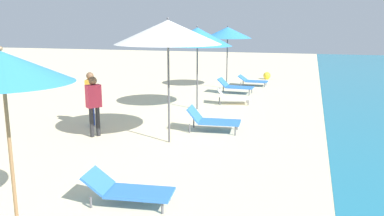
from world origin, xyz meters
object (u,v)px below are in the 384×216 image
object	(u,v)px
person_walking_near	(91,94)
umbrella_second	(2,67)
lounger_third_shoreside	(212,120)
umbrella_fourth	(197,37)
lounger_fourth_shoreside	(233,97)
lounger_farthest_inland	(235,86)
umbrella_third	(168,32)
beach_ball	(267,76)
lounger_second_shoreside	(128,189)
person_walking_mid	(94,101)
umbrella_farthest	(228,33)
lounger_farthest_shoreside	(253,80)

from	to	relation	value
person_walking_near	umbrella_second	bearing A→B (deg)	95.20
lounger_third_shoreside	umbrella_fourth	xyz separation A→B (m)	(-1.18, 2.66, 2.12)
lounger_fourth_shoreside	lounger_farthest_inland	bearing A→B (deg)	84.41
umbrella_third	person_walking_near	bearing A→B (deg)	161.57
beach_ball	umbrella_second	bearing A→B (deg)	-95.50
lounger_second_shoreside	beach_ball	xyz separation A→B (m)	(0.56, 15.57, -0.06)
person_walking_mid	person_walking_near	bearing A→B (deg)	162.05
umbrella_second	umbrella_fourth	world-z (taller)	umbrella_fourth
umbrella_fourth	lounger_farthest_inland	bearing A→B (deg)	79.24
lounger_farthest_inland	beach_ball	world-z (taller)	lounger_farthest_inland
lounger_third_shoreside	person_walking_mid	distance (m)	3.16
umbrella_farthest	person_walking_mid	world-z (taller)	umbrella_farthest
lounger_farthest_shoreside	beach_ball	xyz separation A→B (m)	(0.41, 2.45, -0.06)
umbrella_third	person_walking_mid	size ratio (longest dim) A/B	1.93
person_walking_mid	lounger_farthest_shoreside	bearing A→B (deg)	112.55
lounger_fourth_shoreside	beach_ball	world-z (taller)	lounger_fourth_shoreside
umbrella_third	lounger_farthest_shoreside	distance (m)	10.00
umbrella_second	lounger_farthest_inland	bearing A→B (deg)	86.23
person_walking_mid	umbrella_fourth	bearing A→B (deg)	106.01
person_walking_near	person_walking_mid	bearing A→B (deg)	108.73
lounger_third_shoreside	umbrella_third	bearing A→B (deg)	-126.39
umbrella_second	umbrella_third	distance (m)	4.77
umbrella_third	lounger_second_shoreside	bearing A→B (deg)	-81.40
lounger_farthest_inland	person_walking_near	world-z (taller)	person_walking_near
person_walking_mid	lounger_fourth_shoreside	bearing A→B (deg)	101.33
person_walking_near	person_walking_mid	distance (m)	1.13
lounger_fourth_shoreside	umbrella_farthest	distance (m)	4.22
umbrella_fourth	lounger_farthest_shoreside	distance (m)	6.23
lounger_farthest_shoreside	beach_ball	world-z (taller)	lounger_farthest_shoreside
lounger_second_shoreside	person_walking_near	size ratio (longest dim) A/B	0.96
lounger_farthest_inland	lounger_second_shoreside	bearing A→B (deg)	-85.92
umbrella_second	umbrella_third	bearing A→B (deg)	83.41
lounger_farthest_inland	beach_ball	bearing A→B (deg)	82.80
lounger_second_shoreside	beach_ball	world-z (taller)	lounger_second_shoreside
umbrella_second	umbrella_farthest	world-z (taller)	umbrella_farthest
umbrella_farthest	person_walking_near	size ratio (longest dim) A/B	1.80
lounger_second_shoreside	beach_ball	size ratio (longest dim) A/B	3.91
umbrella_fourth	lounger_third_shoreside	bearing A→B (deg)	-66.12
umbrella_second	lounger_fourth_shoreside	size ratio (longest dim) A/B	2.00
person_walking_mid	beach_ball	bearing A→B (deg)	113.74
umbrella_third	person_walking_mid	distance (m)	2.66
lounger_third_shoreside	beach_ball	distance (m)	10.85
lounger_farthest_shoreside	lounger_farthest_inland	xyz separation A→B (m)	(-0.42, -2.28, 0.06)
lounger_second_shoreside	umbrella_second	bearing A→B (deg)	-136.28
umbrella_second	lounger_third_shoreside	size ratio (longest dim) A/B	1.77
lounger_fourth_shoreside	person_walking_mid	world-z (taller)	person_walking_mid
lounger_farthest_shoreside	person_walking_near	size ratio (longest dim) A/B	0.89
beach_ball	person_walking_mid	bearing A→B (deg)	-104.25
umbrella_farthest	umbrella_second	bearing A→B (deg)	-90.86
lounger_fourth_shoreside	lounger_farthest_inland	size ratio (longest dim) A/B	0.87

